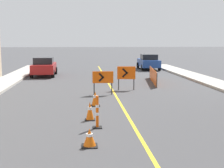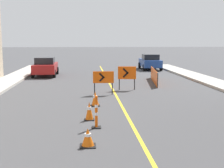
# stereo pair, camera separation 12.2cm
# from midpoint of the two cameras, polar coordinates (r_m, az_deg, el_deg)

# --- Properties ---
(lane_stripe) EXTENTS (0.12, 40.60, 0.01)m
(lane_stripe) POSITION_cam_midpoint_polar(r_m,az_deg,el_deg) (16.55, 1.11, -2.39)
(lane_stripe) COLOR gold
(lane_stripe) RESTS_ON ground_plane
(traffic_cone_fourth) EXTENTS (0.45, 0.45, 0.53)m
(traffic_cone_fourth) POSITION_cam_midpoint_polar(r_m,az_deg,el_deg) (8.95, -4.05, -9.74)
(traffic_cone_fourth) COLOR black
(traffic_cone_fourth) RESTS_ON ground_plane
(traffic_cone_fifth) EXTENTS (0.37, 0.37, 0.71)m
(traffic_cone_fifth) POSITION_cam_midpoint_polar(r_m,az_deg,el_deg) (11.81, -3.88, -4.93)
(traffic_cone_fifth) COLOR black
(traffic_cone_fifth) RESTS_ON ground_plane
(traffic_cone_farthest) EXTENTS (0.43, 0.43, 0.68)m
(traffic_cone_farthest) POSITION_cam_midpoint_polar(r_m,az_deg,el_deg) (14.32, -2.85, -2.67)
(traffic_cone_farthest) COLOR black
(traffic_cone_farthest) RESTS_ON ground_plane
(delineator_post_rear) EXTENTS (0.31, 0.31, 1.13)m
(delineator_post_rear) POSITION_cam_midpoint_polar(r_m,az_deg,el_deg) (10.70, -2.56, -5.52)
(delineator_post_rear) COLOR black
(delineator_post_rear) RESTS_ON ground_plane
(arrow_barricade_primary) EXTENTS (1.16, 0.10, 1.30)m
(arrow_barricade_primary) POSITION_cam_midpoint_polar(r_m,az_deg,el_deg) (17.20, -1.39, 1.08)
(arrow_barricade_primary) COLOR #EF560C
(arrow_barricade_primary) RESTS_ON ground_plane
(arrow_barricade_secondary) EXTENTS (1.10, 0.15, 1.43)m
(arrow_barricade_secondary) POSITION_cam_midpoint_polar(r_m,az_deg,el_deg) (18.86, 2.94, 1.90)
(arrow_barricade_secondary) COLOR #EF560C
(arrow_barricade_secondary) RESTS_ON ground_plane
(safety_mesh_fence) EXTENTS (0.78, 5.53, 0.96)m
(safety_mesh_fence) POSITION_cam_midpoint_polar(r_m,az_deg,el_deg) (22.51, 7.84, 1.50)
(safety_mesh_fence) COLOR #EF560C
(safety_mesh_fence) RESTS_ON ground_plane
(parked_car_curb_near) EXTENTS (1.95, 4.35, 1.59)m
(parked_car_curb_near) POSITION_cam_midpoint_polar(r_m,az_deg,el_deg) (26.98, -11.95, 3.15)
(parked_car_curb_near) COLOR maroon
(parked_car_curb_near) RESTS_ON ground_plane
(parked_car_curb_mid) EXTENTS (1.96, 4.36, 1.59)m
(parked_car_curb_mid) POSITION_cam_midpoint_polar(r_m,az_deg,el_deg) (32.53, 7.08, 4.05)
(parked_car_curb_mid) COLOR navy
(parked_car_curb_mid) RESTS_ON ground_plane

